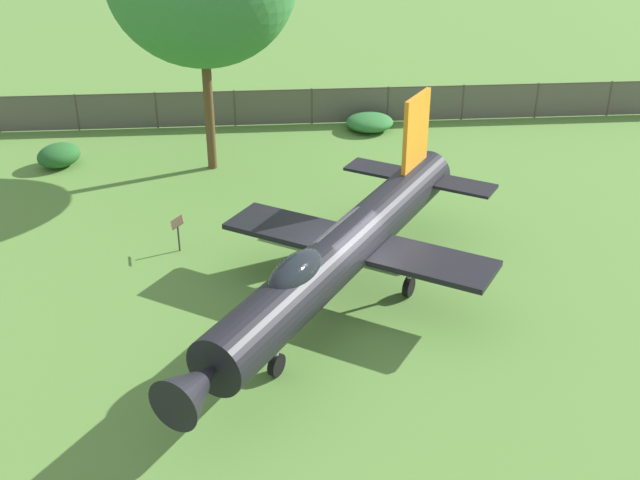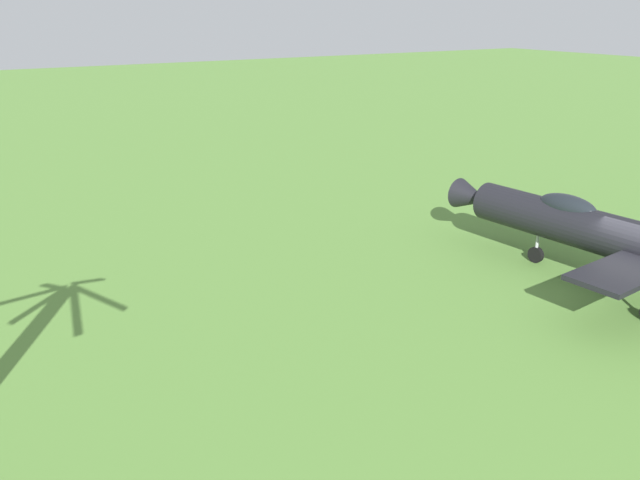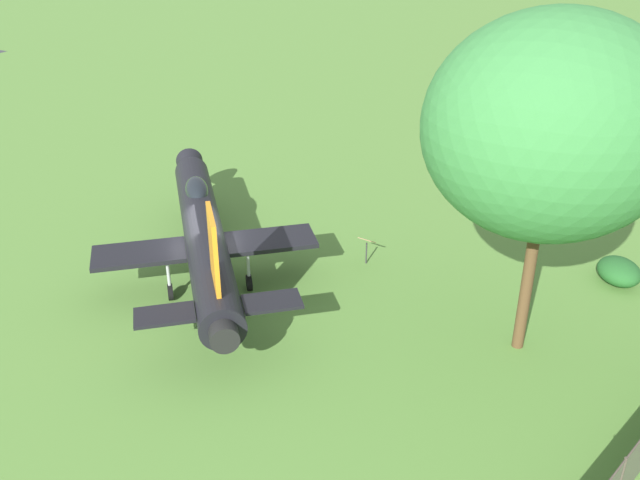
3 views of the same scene
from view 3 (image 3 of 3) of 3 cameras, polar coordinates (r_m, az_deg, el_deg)
The scene contains 5 objects.
ground_plane at distance 27.10m, azimuth -9.07°, elevation -2.99°, with size 200.00×200.00×0.00m, color #568438.
display_jet at distance 26.55m, azimuth -9.44°, elevation 0.86°, with size 14.64×8.14×4.88m.
shade_tree at distance 20.71m, azimuth 18.23°, elevation 8.67°, with size 6.68×7.29×10.62m.
shrub_by_tree at distance 28.48m, azimuth 23.03°, elevation -2.34°, with size 1.83×1.48×0.93m.
info_plaque at distance 27.36m, azimuth 3.80°, elevation -0.32°, with size 0.69×0.71×1.14m.
Camera 3 is at (23.43, 1.30, 13.57)m, focal length 39.57 mm.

